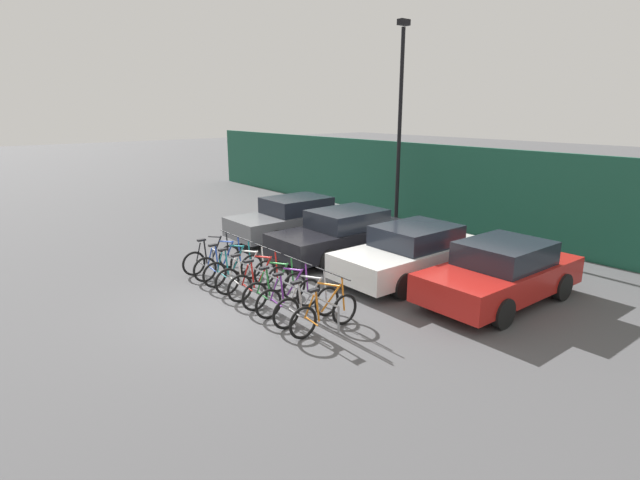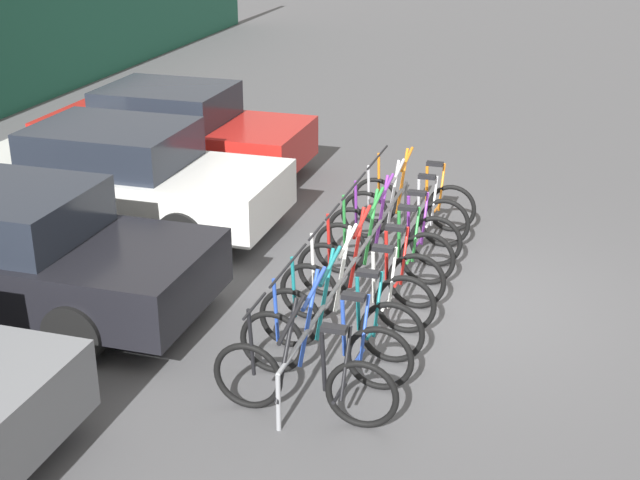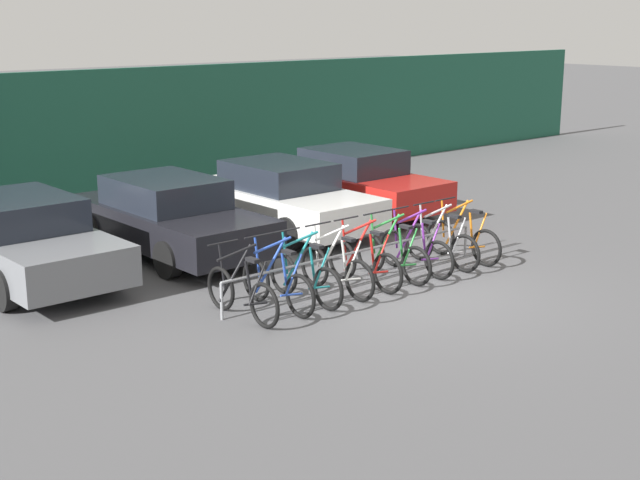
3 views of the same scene
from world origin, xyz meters
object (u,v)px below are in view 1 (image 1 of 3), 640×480
Objects in this scene: bicycle_silver at (307,305)px; car_black at (345,233)px; car_white at (413,253)px; lamp_post at (400,117)px; bike_rack at (265,275)px; bicycle_teal at (234,269)px; bicycle_black at (212,258)px; car_grey at (295,218)px; bicycle_white at (246,275)px; bicycle_green at (275,289)px; car_red at (501,273)px; bicycle_blue at (223,264)px; bicycle_purple at (289,296)px; bicycle_orange at (324,314)px; bicycle_red at (260,282)px.

car_black reaches higher than bicycle_silver.
lamp_post is (-4.44, 4.15, 3.29)m from car_white.
bike_rack is 1.24m from bicycle_teal.
bicycle_teal is at bearing -2.28° from bicycle_black.
car_grey is at bearing 136.73° from bike_rack.
bicycle_white is at bearing 177.23° from bicycle_silver.
bicycle_green is 0.41× the size of car_red.
bicycle_teal is at bearing 3.35° from bicycle_blue.
car_red reaches higher than bicycle_silver.
bicycle_purple is at bearing 2.61° from bicycle_white.
bicycle_silver is at bearing -58.23° from lamp_post.
bike_rack is 1.21m from bicycle_purple.
bicycle_orange is at bearing -31.39° from car_grey.
bicycle_green reaches higher than bike_rack.
bicycle_orange is at bearing -45.69° from car_black.
car_grey is 5.32m from lamp_post.
bicycle_blue is at bearing -129.07° from car_white.
car_white is at bearing 65.74° from bicycle_white.
bicycle_blue is 3.82m from car_black.
car_grey is at bearing 121.25° from bicycle_teal.
bicycle_orange is 7.48m from car_grey.
bicycle_red and bicycle_purple have the same top height.
bicycle_orange is 4.33m from car_red.
bicycle_orange is at bearing -0.16° from bicycle_green.
bicycle_teal is (0.53, 0.00, 0.00)m from bicycle_blue.
bicycle_purple is 4.53m from car_black.
bike_rack is 5.42m from car_red.
bicycle_orange is at bearing -3.54° from bike_rack.
bike_rack is 3.13× the size of bicycle_blue.
car_white is at bearing -172.27° from car_red.
bicycle_green is at bearing -2.28° from bicycle_black.
bicycle_red is at bearing 3.35° from bicycle_blue.
car_black reaches higher than bicycle_white.
bicycle_black is 1.81m from bicycle_white.
bicycle_teal is 0.41× the size of car_red.
bicycle_green is at bearing -100.27° from car_white.
bike_rack is 0.74× the size of lamp_post.
bicycle_red is at bearing 179.84° from bicycle_green.
car_red is at bearing 47.43° from bike_rack.
bike_rack is at bearing 8.19° from bicycle_blue.
car_grey is 1.06× the size of car_red.
bicycle_white is at bearing 3.35° from bicycle_blue.
bicycle_orange is 0.24× the size of lamp_post.
bicycle_orange is 3.98m from car_white.
bicycle_black is 4.21m from car_grey.
car_white reaches higher than bicycle_orange.
bicycle_red is 1.00× the size of bicycle_orange.
bicycle_blue is 2.41m from bicycle_green.
bicycle_black is at bearing -145.71° from car_red.
bicycle_purple is (1.79, 0.00, 0.00)m from bicycle_white.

